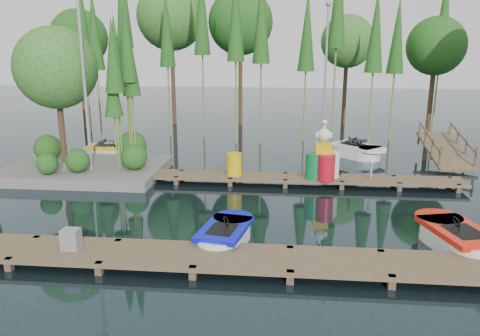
# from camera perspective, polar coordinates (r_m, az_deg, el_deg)

# --- Properties ---
(ground_plane) EXTENTS (90.00, 90.00, 0.00)m
(ground_plane) POSITION_cam_1_polar(r_m,az_deg,el_deg) (15.38, -2.04, -4.39)
(ground_plane) COLOR #1B2C33
(near_dock) EXTENTS (18.00, 1.50, 0.50)m
(near_dock) POSITION_cam_1_polar(r_m,az_deg,el_deg) (11.18, -5.15, -10.74)
(near_dock) COLOR brown
(near_dock) RESTS_ON ground
(far_dock) EXTENTS (15.00, 1.20, 0.50)m
(far_dock) POSITION_cam_1_polar(r_m,az_deg,el_deg) (17.60, 2.26, -1.15)
(far_dock) COLOR brown
(far_dock) RESTS_ON ground
(island) EXTENTS (6.20, 4.20, 6.75)m
(island) POSITION_cam_1_polar(r_m,az_deg,el_deg) (19.62, -19.55, 8.46)
(island) COLOR slate
(island) RESTS_ON ground
(tree_screen) EXTENTS (34.42, 18.53, 10.31)m
(tree_screen) POSITION_cam_1_polar(r_m,az_deg,el_deg) (25.35, -3.64, 17.10)
(tree_screen) COLOR #462E1E
(tree_screen) RESTS_ON ground
(lamp_island) EXTENTS (0.30, 0.30, 7.25)m
(lamp_island) POSITION_cam_1_polar(r_m,az_deg,el_deg) (18.50, -18.58, 11.56)
(lamp_island) COLOR gray
(lamp_island) RESTS_ON ground
(lamp_rear) EXTENTS (0.30, 0.30, 7.25)m
(lamp_rear) POSITION_cam_1_polar(r_m,az_deg,el_deg) (25.50, 10.44, 12.71)
(lamp_rear) COLOR gray
(lamp_rear) RESTS_ON ground
(ramp) EXTENTS (1.50, 3.94, 1.49)m
(ramp) POSITION_cam_1_polar(r_m,az_deg,el_deg) (22.50, 23.72, 2.05)
(ramp) COLOR brown
(ramp) RESTS_ON ground
(boat_blue) EXTENTS (1.49, 2.56, 0.81)m
(boat_blue) POSITION_cam_1_polar(r_m,az_deg,el_deg) (12.29, -1.82, -8.25)
(boat_blue) COLOR white
(boat_blue) RESTS_ON ground
(boat_red) EXTENTS (1.90, 2.96, 0.92)m
(boat_red) POSITION_cam_1_polar(r_m,az_deg,el_deg) (13.21, 24.89, -7.85)
(boat_red) COLOR white
(boat_red) RESTS_ON ground
(boat_yellow_far) EXTENTS (2.51, 1.19, 1.24)m
(boat_yellow_far) POSITION_cam_1_polar(r_m,az_deg,el_deg) (22.77, -15.57, 2.05)
(boat_yellow_far) COLOR white
(boat_yellow_far) RESTS_ON ground
(boat_white_far) EXTENTS (2.85, 2.88, 1.32)m
(boat_white_far) POSITION_cam_1_polar(r_m,az_deg,el_deg) (22.40, 14.02, 2.04)
(boat_white_far) COLOR white
(boat_white_far) RESTS_ON ground
(utility_cabinet) EXTENTS (0.41, 0.35, 0.50)m
(utility_cabinet) POSITION_cam_1_polar(r_m,az_deg,el_deg) (11.98, -19.90, -8.16)
(utility_cabinet) COLOR gray
(utility_cabinet) RESTS_ON near_dock
(yellow_barrel) EXTENTS (0.56, 0.56, 0.85)m
(yellow_barrel) POSITION_cam_1_polar(r_m,az_deg,el_deg) (17.55, -0.71, 0.48)
(yellow_barrel) COLOR #E7B30C
(yellow_barrel) RESTS_ON far_dock
(drum_cluster) EXTENTS (1.26, 1.15, 2.17)m
(drum_cluster) POSITION_cam_1_polar(r_m,az_deg,el_deg) (17.30, 10.17, 0.78)
(drum_cluster) COLOR #0B6B32
(drum_cluster) RESTS_ON far_dock
(seagull_post) EXTENTS (0.46, 0.25, 0.73)m
(seagull_post) POSITION_cam_1_polar(r_m,az_deg,el_deg) (17.71, 15.73, 0.29)
(seagull_post) COLOR gray
(seagull_post) RESTS_ON far_dock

